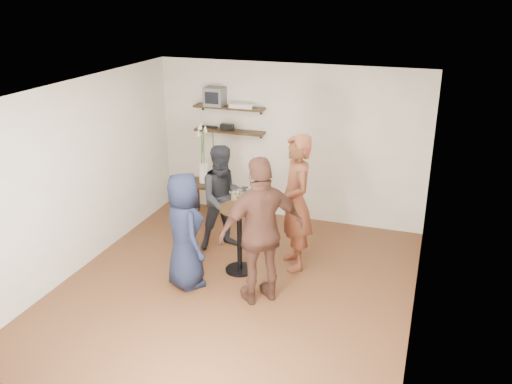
# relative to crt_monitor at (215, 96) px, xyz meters

# --- Properties ---
(room) EXTENTS (4.58, 5.08, 2.68)m
(room) POSITION_rel_crt_monitor_xyz_m (1.24, -2.38, -0.72)
(room) COLOR #4A2617
(room) RESTS_ON ground
(shelf_upper) EXTENTS (1.20, 0.25, 0.04)m
(shelf_upper) POSITION_rel_crt_monitor_xyz_m (0.24, 0.00, -0.17)
(shelf_upper) COLOR black
(shelf_upper) RESTS_ON room
(shelf_lower) EXTENTS (1.20, 0.25, 0.04)m
(shelf_lower) POSITION_rel_crt_monitor_xyz_m (0.24, 0.00, -0.57)
(shelf_lower) COLOR black
(shelf_lower) RESTS_ON room
(crt_monitor) EXTENTS (0.32, 0.30, 0.30)m
(crt_monitor) POSITION_rel_crt_monitor_xyz_m (0.00, 0.00, 0.00)
(crt_monitor) COLOR #59595B
(crt_monitor) RESTS_ON shelf_upper
(dvd_deck) EXTENTS (0.40, 0.24, 0.06)m
(dvd_deck) POSITION_rel_crt_monitor_xyz_m (0.48, 0.00, -0.12)
(dvd_deck) COLOR silver
(dvd_deck) RESTS_ON shelf_upper
(radio) EXTENTS (0.22, 0.10, 0.10)m
(radio) POSITION_rel_crt_monitor_xyz_m (0.20, 0.00, -0.50)
(radio) COLOR black
(radio) RESTS_ON shelf_lower
(power_strip) EXTENTS (0.30, 0.05, 0.03)m
(power_strip) POSITION_rel_crt_monitor_xyz_m (-0.16, 0.05, -0.54)
(power_strip) COLOR black
(power_strip) RESTS_ON shelf_lower
(side_table) EXTENTS (0.63, 0.63, 0.64)m
(side_table) POSITION_rel_crt_monitor_xyz_m (-0.09, -0.38, -1.49)
(side_table) COLOR black
(side_table) RESTS_ON room
(vase_lilies) EXTENTS (0.20, 0.21, 1.06)m
(vase_lilies) POSITION_rel_crt_monitor_xyz_m (-0.09, -0.38, -1.05)
(vase_lilies) COLOR white
(vase_lilies) RESTS_ON side_table
(drinks_table) EXTENTS (0.53, 0.53, 0.96)m
(drinks_table) POSITION_rel_crt_monitor_xyz_m (1.14, -1.93, -1.40)
(drinks_table) COLOR black
(drinks_table) RESTS_ON room
(wine_glass_fl) EXTENTS (0.07, 0.07, 0.22)m
(wine_glass_fl) POSITION_rel_crt_monitor_xyz_m (1.08, -1.95, -0.91)
(wine_glass_fl) COLOR silver
(wine_glass_fl) RESTS_ON drinks_table
(wine_glass_fr) EXTENTS (0.06, 0.06, 0.19)m
(wine_glass_fr) POSITION_rel_crt_monitor_xyz_m (1.20, -1.97, -0.92)
(wine_glass_fr) COLOR silver
(wine_glass_fr) RESTS_ON drinks_table
(wine_glass_bl) EXTENTS (0.07, 0.07, 0.22)m
(wine_glass_bl) POSITION_rel_crt_monitor_xyz_m (1.12, -1.86, -0.91)
(wine_glass_bl) COLOR silver
(wine_glass_bl) RESTS_ON drinks_table
(wine_glass_br) EXTENTS (0.07, 0.07, 0.21)m
(wine_glass_br) POSITION_rel_crt_monitor_xyz_m (1.16, -1.92, -0.92)
(wine_glass_br) COLOR silver
(wine_glass_br) RESTS_ON drinks_table
(person_plaid) EXTENTS (0.75, 0.83, 1.91)m
(person_plaid) POSITION_rel_crt_monitor_xyz_m (1.81, -1.54, -1.06)
(person_plaid) COLOR red
(person_plaid) RESTS_ON room
(person_dark) EXTENTS (0.98, 0.95, 1.59)m
(person_dark) POSITION_rel_crt_monitor_xyz_m (0.67, -1.31, -1.22)
(person_dark) COLOR black
(person_dark) RESTS_ON room
(person_navy) EXTENTS (0.89, 0.88, 1.56)m
(person_navy) POSITION_rel_crt_monitor_xyz_m (0.59, -2.49, -1.24)
(person_navy) COLOR black
(person_navy) RESTS_ON room
(person_brown) EXTENTS (1.13, 1.07, 1.89)m
(person_brown) POSITION_rel_crt_monitor_xyz_m (1.65, -2.52, -1.07)
(person_brown) COLOR #46271E
(person_brown) RESTS_ON room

